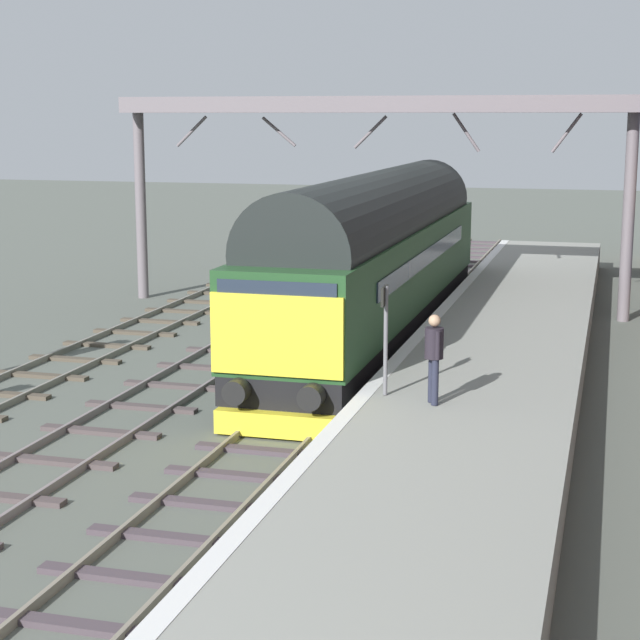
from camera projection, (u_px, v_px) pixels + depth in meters
name	position (u px, v px, depth m)	size (l,w,h in m)	color
ground_plane	(330.00, 388.00, 24.48)	(140.00, 140.00, 0.00)	#595E56
track_main	(330.00, 386.00, 24.47)	(2.50, 60.00, 0.15)	gray
track_adjacent_west	(191.00, 376.00, 25.36)	(2.50, 60.00, 0.15)	slate
track_adjacent_far_west	(58.00, 367.00, 26.29)	(2.50, 60.00, 0.15)	gray
station_platform	(488.00, 377.00, 23.45)	(4.00, 44.00, 1.01)	gray
diesel_locomotive	(377.00, 254.00, 28.65)	(2.74, 18.19, 4.68)	black
platform_number_sign	(385.00, 324.00, 19.71)	(0.10, 0.44, 2.05)	slate
waiting_passenger	(434.00, 351.00, 19.16)	(0.46, 0.46, 1.64)	#252739
overhead_footbridge	(371.00, 114.00, 33.38)	(16.25, 2.00, 6.73)	slate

